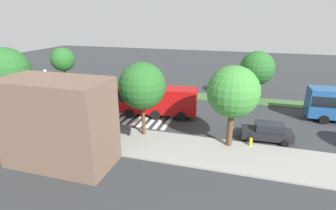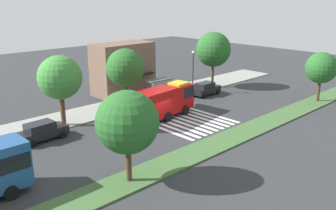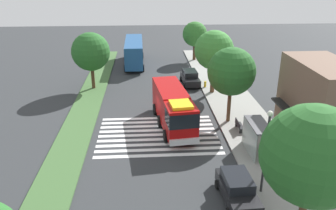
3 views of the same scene
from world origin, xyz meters
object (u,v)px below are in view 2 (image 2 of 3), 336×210
at_px(parked_car_mid, 206,89).
at_px(sidewalk_tree_east, 213,50).
at_px(sidewalk_tree_center, 125,68).
at_px(median_tree_far_west, 127,122).
at_px(fire_hydrant, 49,127).
at_px(fire_truck, 162,101).
at_px(parked_car_west, 42,131).
at_px(median_tree_west, 321,68).
at_px(bus_stop_shelter, 161,85).
at_px(street_lamp, 193,68).
at_px(bench_near_shelter, 137,101).
at_px(sidewalk_tree_west, 60,78).

xyz_separation_m(parked_car_mid, sidewalk_tree_east, (4.04, 2.20, 4.67)).
bearing_deg(sidewalk_tree_center, median_tree_far_west, -126.91).
relative_size(sidewalk_tree_center, median_tree_far_west, 1.06).
bearing_deg(sidewalk_tree_east, fire_hydrant, -178.90).
relative_size(fire_truck, sidewalk_tree_center, 1.37).
distance_m(parked_car_west, median_tree_west, 33.68).
height_order(sidewalk_tree_east, median_tree_west, sidewalk_tree_east).
height_order(bus_stop_shelter, sidewalk_tree_east, sidewalk_tree_east).
bearing_deg(street_lamp, fire_hydrant, -179.73).
relative_size(median_tree_far_west, median_tree_west, 1.09).
distance_m(bench_near_shelter, sidewalk_tree_center, 4.92).
bearing_deg(street_lamp, fire_truck, -154.52).
distance_m(fire_truck, fire_hydrant, 12.02).
relative_size(sidewalk_tree_west, median_tree_west, 1.17).
distance_m(parked_car_west, parked_car_mid, 23.39).
height_order(parked_car_mid, median_tree_west, median_tree_west).
xyz_separation_m(fire_truck, sidewalk_tree_west, (-9.01, 5.32, 3.15)).
distance_m(bus_stop_shelter, sidewalk_tree_center, 6.81).
bearing_deg(median_tree_far_west, sidewalk_tree_east, 28.18).
bearing_deg(sidewalk_tree_west, parked_car_west, -146.91).
bearing_deg(sidewalk_tree_center, fire_hydrant, -177.17).
height_order(fire_truck, bench_near_shelter, fire_truck).
bearing_deg(bench_near_shelter, parked_car_west, -168.63).
distance_m(sidewalk_tree_east, median_tree_far_west, 30.07).
xyz_separation_m(sidewalk_tree_east, fire_hydrant, (-25.95, -0.50, -5.09)).
bearing_deg(parked_car_west, sidewalk_tree_east, 1.47).
bearing_deg(parked_car_west, fire_truck, -17.26).
height_order(bench_near_shelter, sidewalk_tree_west, sidewalk_tree_west).
distance_m(fire_truck, parked_car_west, 12.82).
height_order(bench_near_shelter, sidewalk_tree_center, sidewalk_tree_center).
xyz_separation_m(fire_truck, median_tree_west, (18.89, -8.87, 2.40)).
height_order(parked_car_mid, fire_hydrant, parked_car_mid).
relative_size(bench_near_shelter, sidewalk_tree_center, 0.22).
bearing_deg(fire_truck, bus_stop_shelter, 41.52).
bearing_deg(median_tree_west, sidewalk_tree_center, 144.20).
xyz_separation_m(bench_near_shelter, sidewalk_tree_center, (-2.01, -0.53, 4.46)).
bearing_deg(sidewalk_tree_center, fire_truck, -81.61).
xyz_separation_m(fire_truck, sidewalk_tree_east, (15.04, 5.32, 3.59)).
height_order(fire_truck, sidewalk_tree_west, sidewalk_tree_west).
xyz_separation_m(sidewalk_tree_west, median_tree_far_west, (-2.44, -14.19, -0.51)).
bearing_deg(sidewalk_tree_center, bus_stop_shelter, 5.19).
bearing_deg(parked_car_mid, fire_truck, -166.18).
xyz_separation_m(bus_stop_shelter, sidewalk_tree_center, (-6.01, -0.55, 3.16)).
bearing_deg(bench_near_shelter, parked_car_mid, -15.64).
bearing_deg(street_lamp, bus_stop_shelter, 169.52).
bearing_deg(fire_hydrant, parked_car_west, -131.12).
bearing_deg(bus_stop_shelter, parked_car_mid, -25.43).
relative_size(bench_near_shelter, sidewalk_tree_west, 0.22).
xyz_separation_m(parked_car_mid, median_tree_far_west, (-22.45, -11.99, 3.72)).
bearing_deg(fire_truck, sidewalk_tree_center, 91.57).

